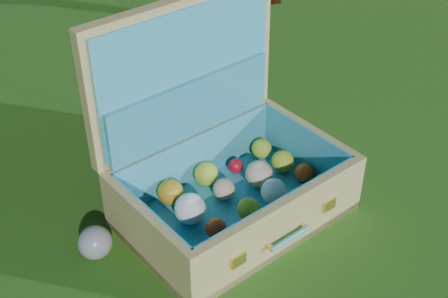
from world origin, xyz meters
TOP-DOWN VIEW (x-y plane):
  - ground at (0.00, 0.00)m, footprint 60.00×60.00m
  - stray_ball at (-0.53, -0.16)m, footprint 0.08×0.08m
  - suitcase at (-0.19, -0.09)m, footprint 0.63×0.54m

SIDE VIEW (x-z plane):
  - ground at x=0.00m, z-range 0.00..0.00m
  - stray_ball at x=-0.53m, z-range 0.00..0.08m
  - suitcase at x=-0.19m, z-range -0.11..0.40m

